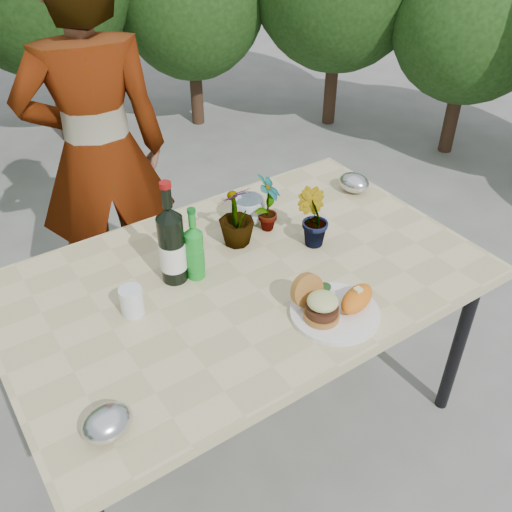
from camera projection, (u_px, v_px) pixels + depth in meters
ground at (245, 415)px, 2.38m from camera, size 80.00×80.00×0.00m
patio_table at (243, 288)px, 1.96m from camera, size 1.60×1.00×0.75m
shrub_hedge at (38, 29)px, 2.76m from camera, size 6.95×5.07×2.33m
dinner_plate at (335, 313)px, 1.77m from camera, size 0.28×0.28×0.01m
burger_stack at (318, 303)px, 1.72m from camera, size 0.11×0.16×0.11m
sweet_potato at (357, 299)px, 1.76m from camera, size 0.17×0.12×0.06m
grilled_veg at (321, 290)px, 1.83m from camera, size 0.08×0.05×0.03m
wine_bottle at (172, 246)px, 1.83m from camera, size 0.09×0.09×0.37m
sparkling_water at (195, 253)px, 1.87m from camera, size 0.06×0.06×0.27m
plastic_cup at (132, 301)px, 1.75m from camera, size 0.07×0.07×0.09m
seedling_left at (268, 203)px, 2.08m from camera, size 0.14×0.14×0.23m
seedling_mid at (312, 218)px, 2.02m from camera, size 0.13×0.15×0.21m
seedling_right at (236, 216)px, 2.01m from camera, size 0.15×0.15×0.23m
blue_bowl at (248, 210)px, 2.16m from camera, size 0.17×0.17×0.10m
foil_packet_left at (107, 423)px, 1.40m from camera, size 0.15×0.13×0.08m
foil_packet_right at (354, 183)px, 2.35m from camera, size 0.14×0.15×0.08m
person at (99, 156)px, 2.44m from camera, size 0.69×0.53×1.68m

